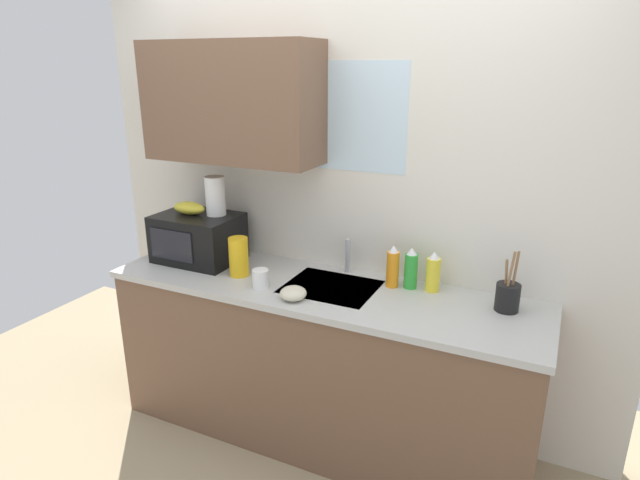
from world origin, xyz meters
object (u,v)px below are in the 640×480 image
object	(u,v)px
dish_soap_bottle_green	(411,269)
dish_soap_bottle_yellow	(433,273)
banana_bunch	(189,208)
mug_white	(261,278)
cereal_canister	(239,257)
microwave	(198,238)
dish_soap_bottle_orange	(393,267)
utensil_crock	(508,296)
paper_towel_roll	(215,196)
small_bowl	(293,293)

from	to	relation	value
dish_soap_bottle_green	dish_soap_bottle_yellow	size ratio (longest dim) A/B	1.03
banana_bunch	mug_white	bearing A→B (deg)	-18.15
cereal_canister	microwave	bearing A→B (deg)	163.87
dish_soap_bottle_orange	utensil_crock	size ratio (longest dim) A/B	0.75
dish_soap_bottle_green	cereal_canister	size ratio (longest dim) A/B	1.02
dish_soap_bottle_yellow	cereal_canister	distance (m)	1.02
banana_bunch	paper_towel_roll	world-z (taller)	paper_towel_roll
banana_bunch	utensil_crock	xyz separation A→B (m)	(1.74, 0.07, -0.23)
utensil_crock	small_bowl	size ratio (longest dim) A/B	2.26
small_bowl	utensil_crock	bearing A→B (deg)	18.69
banana_bunch	dish_soap_bottle_green	size ratio (longest dim) A/B	0.93
small_bowl	banana_bunch	bearing A→B (deg)	162.63
dish_soap_bottle_green	utensil_crock	size ratio (longest dim) A/B	0.73
mug_white	dish_soap_bottle_orange	bearing A→B (deg)	26.61
microwave	dish_soap_bottle_yellow	world-z (taller)	microwave
microwave	dish_soap_bottle_yellow	bearing A→B (deg)	6.14
mug_white	small_bowl	world-z (taller)	mug_white
dish_soap_bottle_yellow	small_bowl	world-z (taller)	dish_soap_bottle_yellow
microwave	dish_soap_bottle_yellow	size ratio (longest dim) A/B	2.22
cereal_canister	small_bowl	world-z (taller)	cereal_canister
dish_soap_bottle_orange	cereal_canister	world-z (taller)	dish_soap_bottle_orange
small_bowl	dish_soap_bottle_green	bearing A→B (deg)	39.26
small_bowl	cereal_canister	bearing A→B (deg)	159.88
microwave	small_bowl	bearing A→B (deg)	-18.33
dish_soap_bottle_orange	dish_soap_bottle_green	bearing A→B (deg)	14.02
mug_white	paper_towel_roll	bearing A→B (deg)	150.80
dish_soap_bottle_orange	utensil_crock	distance (m)	0.57
dish_soap_bottle_orange	mug_white	size ratio (longest dim) A/B	2.32
dish_soap_bottle_orange	dish_soap_bottle_yellow	bearing A→B (deg)	8.80
mug_white	small_bowl	distance (m)	0.23
paper_towel_roll	dish_soap_bottle_orange	xyz separation A→B (m)	(1.03, 0.06, -0.28)
paper_towel_roll	dish_soap_bottle_yellow	bearing A→B (deg)	4.26
cereal_canister	small_bowl	distance (m)	0.44
microwave	banana_bunch	xyz separation A→B (m)	(-0.05, 0.00, 0.17)
utensil_crock	microwave	bearing A→B (deg)	-177.59
microwave	banana_bunch	world-z (taller)	banana_bunch
small_bowl	mug_white	bearing A→B (deg)	164.74
mug_white	small_bowl	size ratio (longest dim) A/B	0.73
microwave	banana_bunch	size ratio (longest dim) A/B	2.30
utensil_crock	paper_towel_roll	bearing A→B (deg)	-179.29
dish_soap_bottle_yellow	utensil_crock	distance (m)	0.37
dish_soap_bottle_orange	banana_bunch	bearing A→B (deg)	-174.64
cereal_canister	mug_white	bearing A→B (deg)	-25.41
dish_soap_bottle_green	mug_white	distance (m)	0.76
microwave	dish_soap_bottle_yellow	distance (m)	1.34
dish_soap_bottle_green	banana_bunch	bearing A→B (deg)	-174.03
paper_towel_roll	mug_white	xyz separation A→B (m)	(0.43, -0.24, -0.33)
dish_soap_bottle_green	small_bowl	xyz separation A→B (m)	(-0.47, -0.38, -0.07)
banana_bunch	cereal_canister	bearing A→B (deg)	-14.38
dish_soap_bottle_yellow	cereal_canister	world-z (taller)	cereal_canister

